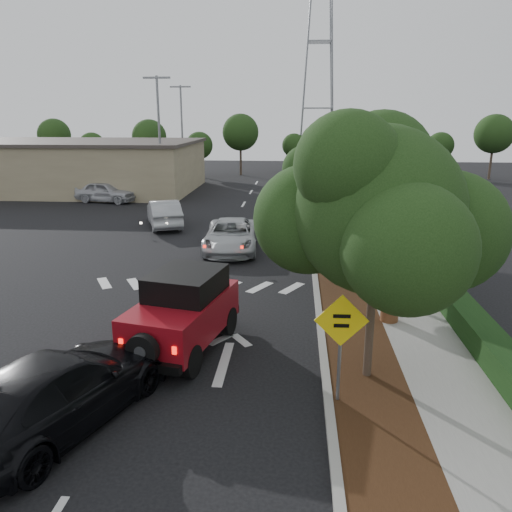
# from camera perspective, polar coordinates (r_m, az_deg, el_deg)

# --- Properties ---
(ground) EXTENTS (120.00, 120.00, 0.00)m
(ground) POSITION_cam_1_polar(r_m,az_deg,el_deg) (13.72, -12.17, -11.58)
(ground) COLOR black
(ground) RESTS_ON ground
(curb) EXTENTS (0.20, 70.00, 0.15)m
(curb) POSITION_cam_1_polar(r_m,az_deg,el_deg) (24.43, 6.38, 1.11)
(curb) COLOR #9E9B93
(curb) RESTS_ON ground
(planting_strip) EXTENTS (1.80, 70.00, 0.12)m
(planting_strip) POSITION_cam_1_polar(r_m,az_deg,el_deg) (24.48, 8.72, 1.02)
(planting_strip) COLOR black
(planting_strip) RESTS_ON ground
(sidewalk) EXTENTS (2.00, 70.00, 0.12)m
(sidewalk) POSITION_cam_1_polar(r_m,az_deg,el_deg) (24.70, 13.12, 0.92)
(sidewalk) COLOR gray
(sidewalk) RESTS_ON ground
(hedge) EXTENTS (0.80, 70.00, 0.80)m
(hedge) POSITION_cam_1_polar(r_m,az_deg,el_deg) (24.87, 16.36, 1.60)
(hedge) COLOR black
(hedge) RESTS_ON ground
(commercial_building) EXTENTS (22.00, 12.00, 4.00)m
(commercial_building) POSITION_cam_1_polar(r_m,az_deg,el_deg) (46.28, -21.02, 9.52)
(commercial_building) COLOR gray
(commercial_building) RESTS_ON ground
(transmission_tower) EXTENTS (7.00, 4.00, 28.00)m
(transmission_tower) POSITION_cam_1_polar(r_m,az_deg,el_deg) (59.99, 6.80, 9.73)
(transmission_tower) COLOR slate
(transmission_tower) RESTS_ON ground
(street_tree_near) EXTENTS (3.80, 3.80, 5.92)m
(street_tree_near) POSITION_cam_1_polar(r_m,az_deg,el_deg) (12.88, 12.50, -13.52)
(street_tree_near) COLOR black
(street_tree_near) RESTS_ON ground
(street_tree_mid) EXTENTS (3.20, 3.20, 5.32)m
(street_tree_mid) POSITION_cam_1_polar(r_m,az_deg,el_deg) (19.25, 9.80, -3.31)
(street_tree_mid) COLOR black
(street_tree_mid) RESTS_ON ground
(street_tree_far) EXTENTS (3.40, 3.40, 5.62)m
(street_tree_far) POSITION_cam_1_polar(r_m,az_deg,el_deg) (25.47, 8.57, 1.46)
(street_tree_far) COLOR black
(street_tree_far) RESTS_ON ground
(light_pole_a) EXTENTS (2.00, 0.22, 9.00)m
(light_pole_a) POSITION_cam_1_polar(r_m,az_deg,el_deg) (39.50, -10.61, 6.46)
(light_pole_a) COLOR slate
(light_pole_a) RESTS_ON ground
(light_pole_b) EXTENTS (2.00, 0.22, 9.00)m
(light_pole_b) POSITION_cam_1_polar(r_m,az_deg,el_deg) (51.27, -8.23, 8.66)
(light_pole_b) COLOR slate
(light_pole_b) RESTS_ON ground
(red_jeep) EXTENTS (2.66, 4.40, 2.16)m
(red_jeep) POSITION_cam_1_polar(r_m,az_deg,el_deg) (13.86, -8.04, -6.08)
(red_jeep) COLOR black
(red_jeep) RESTS_ON ground
(silver_suv_ahead) EXTENTS (2.74, 5.36, 1.45)m
(silver_suv_ahead) POSITION_cam_1_polar(r_m,az_deg,el_deg) (23.70, -2.87, 2.36)
(silver_suv_ahead) COLOR #ACB0B4
(silver_suv_ahead) RESTS_ON ground
(black_suv_oncoming) EXTENTS (3.94, 5.85, 1.57)m
(black_suv_oncoming) POSITION_cam_1_polar(r_m,az_deg,el_deg) (11.34, -21.67, -14.08)
(black_suv_oncoming) COLOR black
(black_suv_oncoming) RESTS_ON ground
(silver_sedan_oncoming) EXTENTS (3.20, 4.96, 1.54)m
(silver_sedan_oncoming) POSITION_cam_1_polar(r_m,az_deg,el_deg) (29.39, -10.46, 4.84)
(silver_sedan_oncoming) COLOR #A3A4AA
(silver_sedan_oncoming) RESTS_ON ground
(parked_suv) EXTENTS (4.82, 2.69, 1.55)m
(parked_suv) POSITION_cam_1_polar(r_m,az_deg,el_deg) (38.77, -16.79, 7.04)
(parked_suv) COLOR #B6B7BE
(parked_suv) RESTS_ON ground
(speed_hump_sign) EXTENTS (1.17, 0.11, 2.48)m
(speed_hump_sign) POSITION_cam_1_polar(r_m,az_deg,el_deg) (10.94, 9.67, -8.76)
(speed_hump_sign) COLOR slate
(speed_hump_sign) RESTS_ON ground
(terracotta_planter) EXTENTS (0.68, 0.68, 1.19)m
(terracotta_planter) POSITION_cam_1_polar(r_m,az_deg,el_deg) (15.80, 15.10, -4.86)
(terracotta_planter) COLOR brown
(terracotta_planter) RESTS_ON ground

